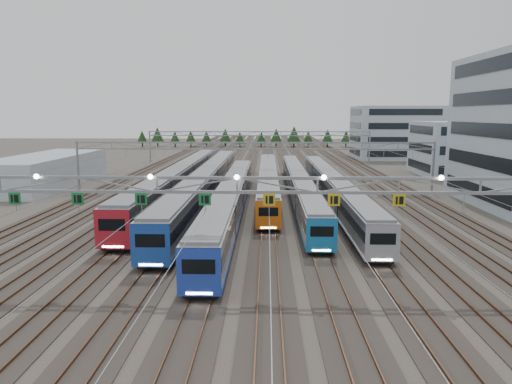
{
  "coord_description": "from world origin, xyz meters",
  "views": [
    {
      "loc": [
        2.1,
        -31.35,
        12.18
      ],
      "look_at": [
        0.85,
        19.37,
        3.5
      ],
      "focal_mm": 32.0,
      "sensor_mm": 36.0,
      "label": 1
    }
  ],
  "objects_px": {
    "train_e": "(299,185)",
    "depot_bldg_north": "(395,132)",
    "train_d": "(268,180)",
    "train_f": "(332,187)",
    "gantry_far": "(259,137)",
    "gantry_near": "(236,188)",
    "train_a": "(184,177)",
    "gantry_mid": "(254,152)",
    "train_c": "(231,198)",
    "depot_bldg_mid": "(455,148)",
    "train_b": "(207,182)",
    "west_shed": "(47,170)"
  },
  "relations": [
    {
      "from": "train_a",
      "to": "train_d",
      "type": "height_order",
      "value": "train_a"
    },
    {
      "from": "train_e",
      "to": "gantry_near",
      "type": "height_order",
      "value": "gantry_near"
    },
    {
      "from": "gantry_near",
      "to": "train_c",
      "type": "bearing_deg",
      "value": 95.43
    },
    {
      "from": "depot_bldg_north",
      "to": "gantry_mid",
      "type": "bearing_deg",
      "value": -123.39
    },
    {
      "from": "train_d",
      "to": "train_e",
      "type": "distance_m",
      "value": 6.83
    },
    {
      "from": "gantry_mid",
      "to": "depot_bldg_north",
      "type": "distance_m",
      "value": 68.22
    },
    {
      "from": "train_c",
      "to": "gantry_near",
      "type": "height_order",
      "value": "gantry_near"
    },
    {
      "from": "train_a",
      "to": "gantry_mid",
      "type": "xyz_separation_m",
      "value": [
        11.25,
        -0.71,
        4.08
      ]
    },
    {
      "from": "train_e",
      "to": "depot_bldg_north",
      "type": "height_order",
      "value": "depot_bldg_north"
    },
    {
      "from": "train_d",
      "to": "train_f",
      "type": "height_order",
      "value": "train_f"
    },
    {
      "from": "train_c",
      "to": "depot_bldg_mid",
      "type": "xyz_separation_m",
      "value": [
        42.1,
        38.4,
        3.2
      ]
    },
    {
      "from": "train_a",
      "to": "train_f",
      "type": "distance_m",
      "value": 24.02
    },
    {
      "from": "gantry_near",
      "to": "depot_bldg_north",
      "type": "relative_size",
      "value": 2.56
    },
    {
      "from": "train_c",
      "to": "train_e",
      "type": "height_order",
      "value": "train_c"
    },
    {
      "from": "train_b",
      "to": "gantry_far",
      "type": "bearing_deg",
      "value": 82.27
    },
    {
      "from": "train_b",
      "to": "gantry_far",
      "type": "distance_m",
      "value": 50.35
    },
    {
      "from": "train_f",
      "to": "gantry_near",
      "type": "bearing_deg",
      "value": -109.22
    },
    {
      "from": "train_a",
      "to": "train_f",
      "type": "relative_size",
      "value": 1.19
    },
    {
      "from": "gantry_far",
      "to": "depot_bldg_north",
      "type": "xyz_separation_m",
      "value": [
        37.54,
        11.95,
        0.78
      ]
    },
    {
      "from": "train_c",
      "to": "gantry_far",
      "type": "distance_m",
      "value": 62.14
    },
    {
      "from": "gantry_mid",
      "to": "gantry_near",
      "type": "bearing_deg",
      "value": -90.07
    },
    {
      "from": "train_c",
      "to": "depot_bldg_north",
      "type": "bearing_deg",
      "value": 61.7
    },
    {
      "from": "train_d",
      "to": "train_a",
      "type": "bearing_deg",
      "value": 175.91
    },
    {
      "from": "train_b",
      "to": "depot_bldg_north",
      "type": "relative_size",
      "value": 3.05
    },
    {
      "from": "west_shed",
      "to": "depot_bldg_north",
      "type": "bearing_deg",
      "value": 34.86
    },
    {
      "from": "train_f",
      "to": "depot_bldg_north",
      "type": "distance_m",
      "value": 69.99
    },
    {
      "from": "gantry_far",
      "to": "train_f",
      "type": "bearing_deg",
      "value": -77.95
    },
    {
      "from": "train_d",
      "to": "train_f",
      "type": "distance_m",
      "value": 11.68
    },
    {
      "from": "train_a",
      "to": "train_c",
      "type": "height_order",
      "value": "train_a"
    },
    {
      "from": "train_f",
      "to": "west_shed",
      "type": "relative_size",
      "value": 1.91
    },
    {
      "from": "train_c",
      "to": "gantry_near",
      "type": "relative_size",
      "value": 0.95
    },
    {
      "from": "train_c",
      "to": "gantry_mid",
      "type": "bearing_deg",
      "value": 82.44
    },
    {
      "from": "train_f",
      "to": "west_shed",
      "type": "bearing_deg",
      "value": 163.99
    },
    {
      "from": "train_c",
      "to": "train_f",
      "type": "xyz_separation_m",
      "value": [
        13.5,
        9.24,
        -0.09
      ]
    },
    {
      "from": "train_b",
      "to": "train_c",
      "type": "distance_m",
      "value": 13.03
    },
    {
      "from": "depot_bldg_north",
      "to": "depot_bldg_mid",
      "type": "bearing_deg",
      "value": -86.28
    },
    {
      "from": "train_e",
      "to": "gantry_near",
      "type": "distance_m",
      "value": 35.75
    },
    {
      "from": "gantry_mid",
      "to": "west_shed",
      "type": "height_order",
      "value": "gantry_mid"
    },
    {
      "from": "train_a",
      "to": "train_e",
      "type": "xyz_separation_m",
      "value": [
        18.0,
        -6.1,
        -0.31
      ]
    },
    {
      "from": "train_a",
      "to": "train_e",
      "type": "relative_size",
      "value": 1.2
    },
    {
      "from": "train_f",
      "to": "depot_bldg_north",
      "type": "height_order",
      "value": "depot_bldg_north"
    },
    {
      "from": "train_d",
      "to": "gantry_mid",
      "type": "height_order",
      "value": "gantry_mid"
    },
    {
      "from": "depot_bldg_mid",
      "to": "train_f",
      "type": "bearing_deg",
      "value": -134.45
    },
    {
      "from": "train_e",
      "to": "depot_bldg_north",
      "type": "xyz_separation_m",
      "value": [
        30.79,
        62.34,
        5.17
      ]
    },
    {
      "from": "gantry_near",
      "to": "depot_bldg_mid",
      "type": "distance_m",
      "value": 73.38
    },
    {
      "from": "gantry_near",
      "to": "gantry_mid",
      "type": "distance_m",
      "value": 40.12
    },
    {
      "from": "train_f",
      "to": "gantry_near",
      "type": "xyz_separation_m",
      "value": [
        -11.3,
        -32.41,
        5.03
      ]
    },
    {
      "from": "train_a",
      "to": "west_shed",
      "type": "bearing_deg",
      "value": 168.29
    },
    {
      "from": "train_a",
      "to": "west_shed",
      "type": "height_order",
      "value": "west_shed"
    },
    {
      "from": "train_a",
      "to": "train_b",
      "type": "xyz_separation_m",
      "value": [
        4.5,
        -5.43,
        -0.04
      ]
    }
  ]
}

